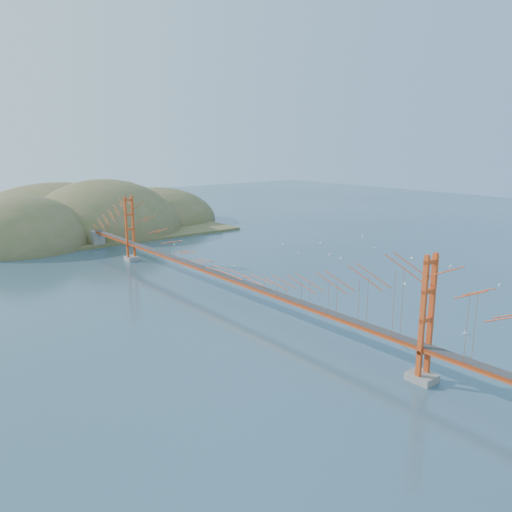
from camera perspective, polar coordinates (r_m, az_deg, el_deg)
ground at (r=67.91m, az=-3.27°, el=-5.07°), size 320.00×320.00×0.00m
bridge at (r=66.24m, az=-3.44°, el=0.75°), size 2.20×94.40×12.00m
far_headlands at (r=129.29m, az=-20.33°, el=2.75°), size 84.00×58.00×25.00m
sailboat_15 at (r=106.76m, az=7.37°, el=1.55°), size 0.49×0.60×0.70m
sailboat_5 at (r=103.75m, az=13.39°, el=0.96°), size 0.51×0.51×0.56m
sailboat_9 at (r=96.48m, az=17.36°, el=-0.15°), size 0.49×0.59×0.68m
sailboat_6 at (r=60.89m, az=22.75°, el=-8.10°), size 0.54×0.54×0.57m
sailboat_8 at (r=95.81m, az=4.88°, el=0.30°), size 0.61×0.61×0.64m
sailboat_16 at (r=85.56m, az=-2.49°, el=-1.18°), size 0.61×0.61×0.67m
sailboat_14 at (r=95.74m, az=8.40°, el=0.21°), size 0.58×0.60×0.67m
sailboat_13 at (r=82.65m, az=26.02°, el=-3.02°), size 0.52×0.50×0.58m
sailboat_17 at (r=115.36m, az=12.07°, el=2.21°), size 0.58×0.49×0.67m
sailboat_12 at (r=105.48m, az=-9.34°, el=1.33°), size 0.51×0.45×0.58m
sailboat_4 at (r=104.24m, az=3.08°, el=1.36°), size 0.60×0.60×0.64m
sailboat_1 at (r=92.70m, az=9.66°, el=-0.25°), size 0.70×0.70×0.74m
sailboat_11 at (r=91.68m, az=21.35°, el=-1.11°), size 0.68×0.68×0.71m
sailboat_0 at (r=78.58m, az=16.64°, el=-3.00°), size 0.47×0.54×0.62m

